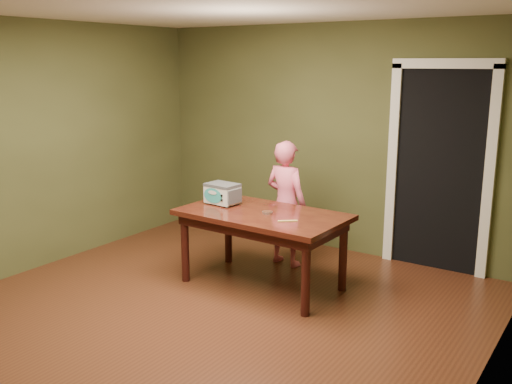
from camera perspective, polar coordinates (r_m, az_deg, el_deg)
floor at (r=5.01m, az=-6.50°, el=-12.83°), size 5.00×5.00×0.00m
room_shell at (r=4.54m, az=-7.05°, el=6.98°), size 4.52×5.02×2.61m
doorway at (r=6.51m, az=18.58°, el=2.40°), size 1.10×0.66×2.25m
dining_table at (r=5.52m, az=0.65°, el=-3.04°), size 1.63×0.95×0.75m
toy_oven at (r=5.80m, az=-3.39°, el=-0.09°), size 0.36×0.26×0.21m
baking_pan at (r=5.45m, az=1.15°, el=-2.04°), size 0.10×0.10×0.02m
spatula at (r=5.20m, az=3.19°, el=-2.89°), size 0.16×0.13×0.01m
child at (r=6.14m, az=3.02°, el=-1.14°), size 0.53×0.38×1.36m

